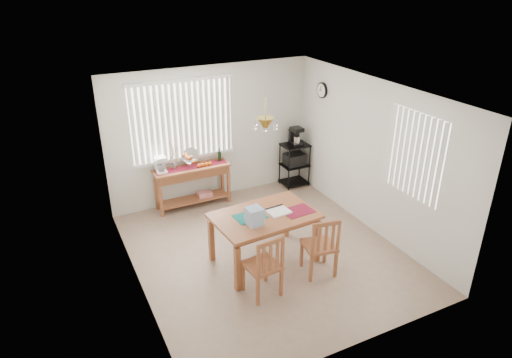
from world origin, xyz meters
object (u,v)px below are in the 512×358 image
chair_left (264,266)px  chair_right (320,246)px  sideboard (193,177)px  cart_items (295,136)px  dining_table (265,220)px  wire_cart (295,161)px

chair_left → chair_right: chair_right is taller
sideboard → chair_right: size_ratio=1.46×
cart_items → dining_table: bearing=-129.9°
dining_table → chair_left: 0.86m
cart_items → chair_left: size_ratio=0.38×
sideboard → wire_cart: size_ratio=1.58×
sideboard → chair_left: bearing=-90.2°
sideboard → chair_left: 2.95m
dining_table → chair_right: bearing=-48.6°
sideboard → cart_items: 2.24m
dining_table → chair_right: 0.91m
sideboard → chair_right: chair_right is taller
sideboard → dining_table: size_ratio=0.90×
chair_right → wire_cart: bearing=66.4°
cart_items → dining_table: size_ratio=0.23×
cart_items → chair_right: (-1.24, -2.83, -0.60)m
sideboard → chair_right: bearing=-71.6°
sideboard → wire_cart: wire_cart is taller
dining_table → chair_left: size_ratio=1.64×
sideboard → chair_right: (0.95, -2.88, -0.13)m
dining_table → chair_left: (-0.38, -0.73, -0.25)m
sideboard → dining_table: (0.37, -2.22, 0.12)m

